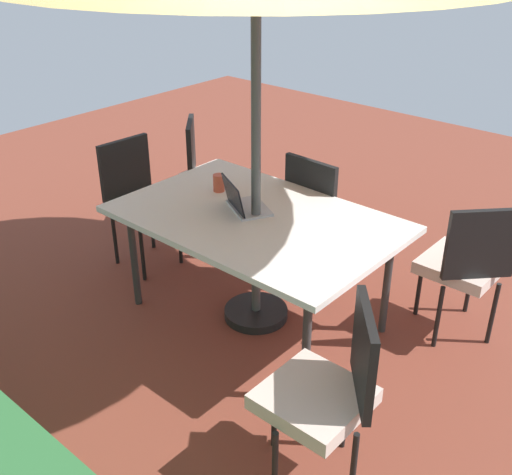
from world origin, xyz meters
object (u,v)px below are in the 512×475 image
dining_table (256,223)px  chair_southeast (210,170)px  chair_south (322,210)px  chair_northwest (328,388)px  chair_east (139,197)px  cup (219,183)px  laptop (243,203)px  chair_southwest (466,262)px

dining_table → chair_southeast: chair_southeast is taller
dining_table → chair_south: bearing=-89.4°
dining_table → chair_northwest: (-1.14, 0.80, -0.17)m
chair_south → chair_east: bearing=34.2°
cup → chair_southeast: bearing=-40.7°
chair_south → cup: (0.45, 0.61, 0.28)m
laptop → chair_northwest: bearing=174.9°
chair_south → laptop: bearing=83.3°
dining_table → chair_south: size_ratio=1.83×
chair_south → cup: size_ratio=8.19×
chair_southeast → chair_east: bearing=136.4°
chair_east → dining_table: bearing=-86.7°
chair_east → cup: chair_east is taller
chair_northwest → chair_southwest: bearing=140.6°
dining_table → chair_southeast: bearing=-32.7°
chair_southeast → chair_east: size_ratio=1.00×
chair_east → laptop: (-1.07, -0.01, 0.27)m
chair_east → cup: (-0.74, -0.13, 0.28)m
chair_southwest → cup: 1.71m
chair_east → chair_southeast: bearing=2.5°
dining_table → chair_south: 0.76m
cup → dining_table: bearing=163.8°
chair_southeast → chair_southwest: bearing=-133.8°
chair_east → cup: 0.80m
chair_southwest → chair_east: size_ratio=1.00×
chair_southeast → chair_east: same height
chair_southwest → dining_table: bearing=-14.1°
chair_southeast → dining_table: bearing=-165.5°
chair_south → cup: 0.81m
chair_southwest → chair_southeast: same height
chair_southwest → laptop: bearing=-17.2°
chair_east → laptop: bearing=-85.9°
chair_southwest → chair_south: bearing=-48.0°
chair_east → laptop: laptop is taller
laptop → cup: bearing=8.5°
chair_southwest → laptop: (1.24, 0.71, 0.27)m
dining_table → chair_east: (1.19, 0.00, -0.17)m
chair_southwest → chair_east: 2.43m
chair_southeast → laptop: (-1.06, 0.74, 0.27)m
chair_northwest → cup: size_ratio=8.19×
dining_table → cup: size_ratio=14.97×
chair_southwest → cup: bearing=-26.4°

